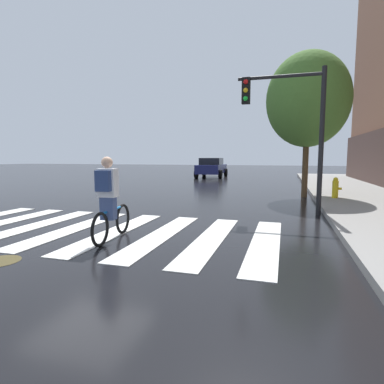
{
  "coord_description": "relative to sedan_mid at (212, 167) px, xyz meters",
  "views": [
    {
      "loc": [
        4.37,
        -6.17,
        1.68
      ],
      "look_at": [
        2.26,
        0.93,
        0.85
      ],
      "focal_mm": 29.28,
      "sensor_mm": 36.0,
      "label": 1
    }
  ],
  "objects": [
    {
      "name": "traffic_light_near",
      "position": [
        6.04,
        -16.0,
        2.03
      ],
      "size": [
        2.47,
        0.28,
        4.2
      ],
      "color": "black",
      "rests_on": "ground"
    },
    {
      "name": "street_tree_near",
      "position": [
        6.71,
        -11.79,
        3.17
      ],
      "size": [
        3.33,
        3.33,
        5.93
      ],
      "color": "#4C3823",
      "rests_on": "ground"
    },
    {
      "name": "cyclist",
      "position": [
        2.57,
        -20.26,
        0.01
      ],
      "size": [
        0.38,
        1.71,
        1.69
      ],
      "color": "black",
      "rests_on": "ground"
    },
    {
      "name": "ground_plane",
      "position": [
        1.53,
        -19.51,
        -0.83
      ],
      "size": [
        120.0,
        120.0,
        0.0
      ],
      "primitive_type": "plane",
      "color": "black"
    },
    {
      "name": "sedan_mid",
      "position": [
        0.0,
        0.0,
        0.0
      ],
      "size": [
        2.34,
        4.74,
        1.61
      ],
      "color": "navy",
      "rests_on": "ground"
    },
    {
      "name": "fire_hydrant",
      "position": [
        7.75,
        -12.93,
        -0.3
      ],
      "size": [
        0.33,
        0.22,
        0.78
      ],
      "color": "gold",
      "rests_on": "sidewalk"
    },
    {
      "name": "crosswalk_stripes",
      "position": [
        1.72,
        -19.51,
        -0.83
      ],
      "size": [
        8.26,
        4.0,
        0.01
      ],
      "color": "silver",
      "rests_on": "ground"
    }
  ]
}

